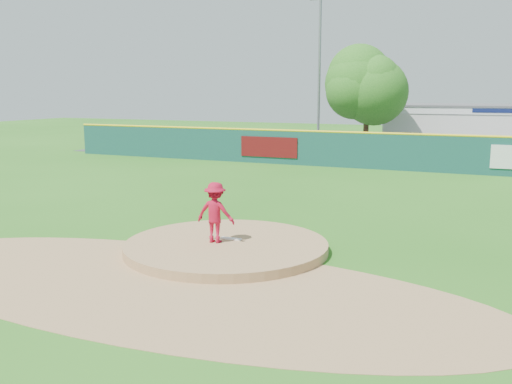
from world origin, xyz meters
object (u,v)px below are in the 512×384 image
at_px(van, 428,154).
at_px(playground_slide, 164,141).
at_px(pool_building_grp, 496,127).
at_px(pitcher, 215,212).
at_px(light_pole_left, 319,66).
at_px(deciduous_tree, 367,87).

height_order(van, playground_slide, playground_slide).
relative_size(van, pool_building_grp, 0.29).
height_order(pitcher, light_pole_left, light_pole_left).
xyz_separation_m(pitcher, light_pole_left, (-5.74, 27.11, 4.98)).
height_order(pitcher, playground_slide, pitcher).
bearing_deg(pool_building_grp, light_pole_left, -157.40).
xyz_separation_m(pool_building_grp, light_pole_left, (-12.00, -4.99, 4.39)).
bearing_deg(pool_building_grp, playground_slide, -154.63).
xyz_separation_m(pitcher, van, (2.81, 21.57, -0.43)).
height_order(van, pool_building_grp, pool_building_grp).
xyz_separation_m(van, playground_slide, (-18.44, 0.17, 0.06)).
xyz_separation_m(pitcher, playground_slide, (-15.62, 21.73, -0.36)).
xyz_separation_m(van, deciduous_tree, (-4.55, 3.55, 3.91)).
height_order(playground_slide, deciduous_tree, deciduous_tree).
distance_m(pitcher, playground_slide, 26.77).
height_order(playground_slide, light_pole_left, light_pole_left).
distance_m(van, deciduous_tree, 6.97).
bearing_deg(light_pole_left, van, -32.96).
bearing_deg(pitcher, pool_building_grp, -104.69).
bearing_deg(deciduous_tree, pool_building_grp, 41.16).
height_order(van, deciduous_tree, deciduous_tree).
bearing_deg(pitcher, playground_slide, -57.94).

